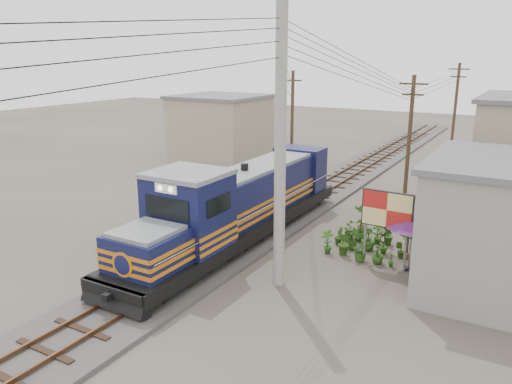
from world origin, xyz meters
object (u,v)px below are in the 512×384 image
Objects in this scene: billboard at (387,212)px; locomotive at (238,206)px; market_umbrella at (413,223)px; vendor at (430,222)px.

locomotive is at bearing -172.58° from billboard.
market_umbrella is 1.60× the size of vendor.
vendor is at bearing 90.35° from market_umbrella.
locomotive is 6.28× the size of market_umbrella.
market_umbrella is 4.13m from vendor.
billboard is 1.02m from market_umbrella.
market_umbrella is at bearing 5.91° from locomotive.
locomotive is 8.74m from vendor.
billboard is 1.26× the size of market_umbrella.
billboard reaches higher than market_umbrella.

